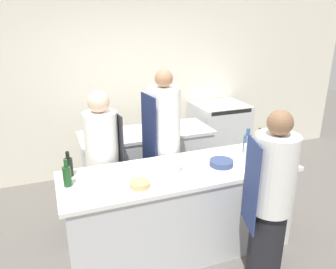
% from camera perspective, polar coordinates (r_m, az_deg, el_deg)
% --- Properties ---
extents(ground_plane, '(16.00, 16.00, 0.00)m').
position_cam_1_polar(ground_plane, '(3.72, 2.03, -18.94)').
color(ground_plane, '#605B56').
extents(wall_back, '(8.00, 0.06, 2.80)m').
position_cam_1_polar(wall_back, '(5.02, -7.35, 8.94)').
color(wall_back, silver).
rests_on(wall_back, ground_plane).
extents(prep_counter, '(2.34, 0.78, 0.92)m').
position_cam_1_polar(prep_counter, '(3.45, 2.12, -12.97)').
color(prep_counter, silver).
rests_on(prep_counter, ground_plane).
extents(pass_counter, '(1.74, 0.67, 0.92)m').
position_cam_1_polar(pass_counter, '(4.47, -3.65, -5.01)').
color(pass_counter, silver).
rests_on(pass_counter, ground_plane).
extents(oven_range, '(0.80, 0.71, 1.04)m').
position_cam_1_polar(oven_range, '(5.40, 8.80, -0.10)').
color(oven_range, silver).
rests_on(oven_range, ground_plane).
extents(chef_at_prep_near, '(0.42, 0.40, 1.65)m').
position_cam_1_polar(chef_at_prep_near, '(3.00, 17.33, -11.30)').
color(chef_at_prep_near, black).
rests_on(chef_at_prep_near, ground_plane).
extents(chef_at_stove, '(0.39, 0.37, 1.63)m').
position_cam_1_polar(chef_at_stove, '(3.66, -11.20, -5.11)').
color(chef_at_stove, black).
rests_on(chef_at_stove, ground_plane).
extents(chef_at_pass_far, '(0.40, 0.38, 1.81)m').
position_cam_1_polar(chef_at_pass_far, '(3.75, -0.74, -2.48)').
color(chef_at_pass_far, black).
rests_on(chef_at_pass_far, ground_plane).
extents(bottle_olive_oil, '(0.09, 0.09, 0.28)m').
position_cam_1_polar(bottle_olive_oil, '(3.43, 13.73, -3.09)').
color(bottle_olive_oil, silver).
rests_on(bottle_olive_oil, prep_counter).
extents(bottle_vinegar, '(0.06, 0.06, 0.27)m').
position_cam_1_polar(bottle_vinegar, '(3.75, 15.49, -1.30)').
color(bottle_vinegar, '#5B2319').
rests_on(bottle_vinegar, prep_counter).
extents(bottle_wine, '(0.07, 0.07, 0.26)m').
position_cam_1_polar(bottle_wine, '(3.02, -17.18, -6.84)').
color(bottle_wine, '#19471E').
rests_on(bottle_wine, prep_counter).
extents(bottle_cooking_oil, '(0.09, 0.09, 0.20)m').
position_cam_1_polar(bottle_cooking_oil, '(3.45, 16.49, -3.79)').
color(bottle_cooking_oil, '#B2A84C').
rests_on(bottle_cooking_oil, prep_counter).
extents(bottle_sauce, '(0.09, 0.09, 0.28)m').
position_cam_1_polar(bottle_sauce, '(3.69, 13.63, -1.47)').
color(bottle_sauce, '#2D5175').
rests_on(bottle_sauce, prep_counter).
extents(bottle_water, '(0.08, 0.08, 0.25)m').
position_cam_1_polar(bottle_water, '(3.21, -16.90, -5.34)').
color(bottle_water, black).
rests_on(bottle_water, prep_counter).
extents(bowl_mixing_large, '(0.25, 0.25, 0.05)m').
position_cam_1_polar(bowl_mixing_large, '(3.24, 0.45, -5.58)').
color(bowl_mixing_large, '#B7BABC').
rests_on(bowl_mixing_large, prep_counter).
extents(bowl_prep_small, '(0.23, 0.23, 0.06)m').
position_cam_1_polar(bowl_prep_small, '(3.13, -11.34, -6.83)').
color(bowl_prep_small, white).
rests_on(bowl_prep_small, prep_counter).
extents(bowl_ceramic_blue, '(0.18, 0.18, 0.05)m').
position_cam_1_polar(bowl_ceramic_blue, '(2.92, -4.92, -8.60)').
color(bowl_ceramic_blue, tan).
rests_on(bowl_ceramic_blue, prep_counter).
extents(bowl_wooden_salad, '(0.24, 0.24, 0.06)m').
position_cam_1_polar(bowl_wooden_salad, '(3.35, 9.28, -4.90)').
color(bowl_wooden_salad, navy).
rests_on(bowl_wooden_salad, prep_counter).
extents(cutting_board, '(0.32, 0.21, 0.01)m').
position_cam_1_polar(cutting_board, '(3.22, -5.56, -6.19)').
color(cutting_board, white).
rests_on(cutting_board, prep_counter).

